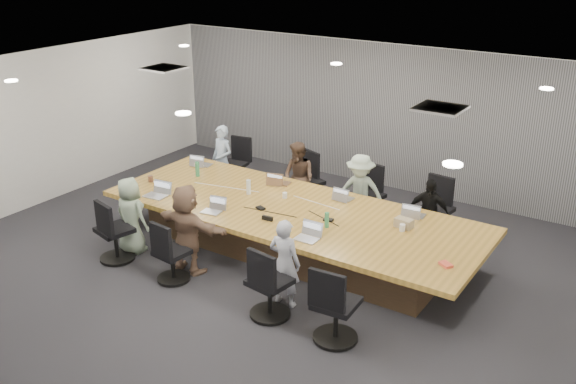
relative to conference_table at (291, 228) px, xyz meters
The scene contains 40 objects.
floor 0.64m from the conference_table, 90.00° to the right, with size 10.00×8.00×0.00m, color #28282E.
ceiling 2.45m from the conference_table, 90.00° to the right, with size 10.00×8.00×0.00m, color white.
wall_back 3.64m from the conference_table, 90.00° to the left, with size 10.00×2.80×0.00m, color silver.
wall_front 4.61m from the conference_table, 90.00° to the right, with size 10.00×2.80×0.00m, color silver.
wall_left 5.12m from the conference_table, behind, with size 8.00×2.80×0.00m, color silver.
curtain 3.56m from the conference_table, 90.00° to the left, with size 9.80×0.04×2.80m, color slate.
conference_table is the anchor object (origin of this frame).
chair_0 2.98m from the conference_table, 145.22° to the left, with size 0.54×0.54×0.80m, color black, non-canonical shape.
chair_1 1.85m from the conference_table, 113.20° to the left, with size 0.54×0.54×0.80m, color black, non-canonical shape.
chair_2 1.77m from the conference_table, 73.92° to the left, with size 0.53×0.53×0.79m, color black, non-canonical shape.
chair_3 2.41m from the conference_table, 44.94° to the left, with size 0.57×0.57×0.84m, color black, non-canonical shape.
chair_4 2.71m from the conference_table, 141.08° to the right, with size 0.57×0.57×0.84m, color black, non-canonical shape.
chair_5 1.94m from the conference_table, 118.97° to the right, with size 0.51×0.51×0.75m, color black, non-canonical shape.
chair_6 1.86m from the conference_table, 65.81° to the right, with size 0.57×0.57×0.85m, color black, non-canonical shape.
chair_7 2.44m from the conference_table, 44.21° to the right, with size 0.59×0.59×0.88m, color black, non-canonical shape.
person_0 2.81m from the conference_table, 151.12° to the left, with size 0.49×0.32×1.35m, color #A8C0E0.
laptop_0 2.60m from the conference_table, 161.90° to the left, with size 0.30×0.21×0.02m, color #B2B2B7.
person_1 1.56m from the conference_table, 118.36° to the left, with size 0.64×0.50×1.31m, color #453227.
laptop_1 1.14m from the conference_table, 132.33° to the left, with size 0.30×0.21×0.02m, color #8C6647.
person_2 1.46m from the conference_table, 70.05° to the left, with size 0.85×0.49×1.32m, color #96AB9A.
laptop_2 1.00m from the conference_table, 58.51° to the left, with size 0.28×0.20×0.02m, color #B2B2B7.
person_3 2.18m from the conference_table, 38.40° to the left, with size 0.68×0.28×1.15m, color black.
laptop_3 1.91m from the conference_table, 25.16° to the left, with size 0.29×0.20×0.02m, color #B2B2B7.
person_4 2.51m from the conference_table, 147.33° to the right, with size 0.60×0.39×1.23m, color #90A88F.
laptop_4 2.28m from the conference_table, 159.20° to the right, with size 0.35×0.24×0.02m, color #B2B2B7.
person_5 1.67m from the conference_table, 124.89° to the right, with size 1.27×0.40×1.37m, color #80614C.
laptop_5 1.28m from the conference_table, 139.64° to the right, with size 0.29×0.20×0.02m, color #B2B2B7.
person_6 1.57m from the conference_table, 60.50° to the right, with size 0.46×0.30×1.25m, color #A1A4B5.
laptop_6 1.16m from the conference_table, 46.33° to the right, with size 0.32×0.22×0.02m, color #B2B2B7.
bottle_green_left 2.23m from the conference_table, behind, with size 0.07×0.07×0.26m, color #358756.
bottle_green_right 0.96m from the conference_table, 20.03° to the right, with size 0.06×0.06×0.23m, color #358756.
bottle_clear 1.03m from the conference_table, behind, with size 0.07×0.07×0.24m, color silver.
cup_white_far 0.58m from the conference_table, 137.12° to the left, with size 0.08×0.08×0.09m, color white.
cup_white_near 1.81m from the conference_table, ahead, with size 0.08×0.08×0.10m, color white.
mug_brown 2.70m from the conference_table, behind, with size 0.08×0.08×0.10m, color brown.
mic_left 0.59m from the conference_table, 145.30° to the right, with size 0.14×0.10×0.03m, color black.
mic_right 0.79m from the conference_table, ahead, with size 0.14×0.10×0.03m, color black.
stapler 0.68m from the conference_table, 96.30° to the right, with size 0.17×0.04×0.06m, color black.
canvas_bag 1.80m from the conference_table, 10.31° to the left, with size 0.26×0.16×0.14m, color tan.
snack_packet 2.71m from the conference_table, ahead, with size 0.17×0.11×0.04m, color #E25139.
Camera 1 is at (4.92, -7.13, 4.69)m, focal length 40.00 mm.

